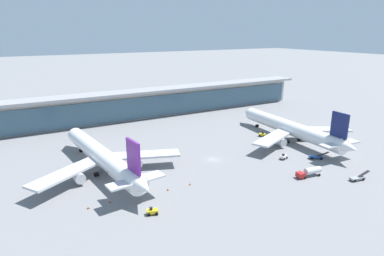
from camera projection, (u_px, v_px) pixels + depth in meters
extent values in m
plane|color=slate|center=(213.00, 160.00, 118.88)|extent=(1200.00, 1200.00, 0.00)
cylinder|color=white|center=(101.00, 155.00, 107.73)|extent=(11.72, 55.06, 5.77)
cone|color=white|center=(74.00, 134.00, 130.81)|extent=(6.19, 5.78, 5.66)
cone|color=white|center=(143.00, 187.00, 84.70)|extent=(5.86, 6.88, 5.20)
cube|color=black|center=(76.00, 133.00, 127.96)|extent=(4.57, 2.85, 0.70)
cube|color=#B7BABF|center=(67.00, 173.00, 97.12)|extent=(24.45, 18.68, 0.70)
cube|color=#B7BABF|center=(143.00, 155.00, 111.09)|extent=(25.58, 14.40, 0.70)
cylinder|color=silver|center=(79.00, 177.00, 98.91)|extent=(3.62, 4.50, 3.19)
cylinder|color=silver|center=(136.00, 163.00, 109.53)|extent=(3.62, 4.50, 3.19)
cube|color=#661E84|center=(133.00, 157.00, 86.67)|extent=(1.45, 7.00, 8.96)
cube|color=#B7BABF|center=(136.00, 180.00, 87.74)|extent=(16.31, 6.09, 0.50)
cylinder|color=black|center=(96.00, 174.00, 104.97)|extent=(1.34, 1.52, 1.39)
cylinder|color=black|center=(115.00, 170.00, 108.55)|extent=(1.34, 1.52, 1.39)
cylinder|color=black|center=(81.00, 150.00, 126.11)|extent=(1.34, 1.52, 1.39)
cylinder|color=white|center=(290.00, 128.00, 138.68)|extent=(8.91, 55.00, 5.77)
cone|color=white|center=(248.00, 113.00, 164.21)|extent=(5.95, 5.51, 5.66)
cone|color=white|center=(349.00, 148.00, 113.23)|extent=(5.55, 6.64, 5.20)
cube|color=black|center=(252.00, 112.00, 161.08)|extent=(4.46, 2.63, 0.70)
cube|color=#B7BABF|center=(274.00, 137.00, 129.36)|extent=(25.42, 15.49, 0.70)
cube|color=#B7BABF|center=(320.00, 129.00, 139.92)|extent=(24.83, 17.73, 0.70)
cylinder|color=silver|center=(280.00, 141.00, 130.69)|extent=(3.42, 4.36, 3.19)
cylinder|color=silver|center=(315.00, 135.00, 138.72)|extent=(3.42, 4.36, 3.19)
cube|color=#141E51|center=(340.00, 125.00, 115.61)|extent=(1.10, 7.00, 8.96)
cube|color=#B7BABF|center=(340.00, 143.00, 116.60)|extent=(16.15, 5.29, 0.50)
cylinder|color=black|center=(288.00, 142.00, 136.11)|extent=(1.27, 1.46, 1.39)
cylinder|color=black|center=(299.00, 139.00, 138.81)|extent=(1.27, 1.46, 1.39)
cylinder|color=black|center=(257.00, 126.00, 158.87)|extent=(1.27, 1.46, 1.39)
cube|color=yellow|center=(152.00, 211.00, 83.04)|extent=(3.12, 2.28, 0.90)
cube|color=black|center=(151.00, 209.00, 82.76)|extent=(0.88, 0.88, 0.70)
cylinder|color=black|center=(156.00, 211.00, 84.03)|extent=(0.94, 0.54, 0.90)
cylinder|color=black|center=(157.00, 214.00, 82.69)|extent=(0.94, 0.54, 0.90)
cylinder|color=black|center=(148.00, 212.00, 83.65)|extent=(0.94, 0.54, 0.90)
cylinder|color=black|center=(149.00, 215.00, 82.31)|extent=(0.94, 0.54, 0.90)
cube|color=yellow|center=(262.00, 135.00, 144.67)|extent=(2.87, 3.14, 0.90)
cube|color=black|center=(263.00, 133.00, 144.32)|extent=(0.98, 0.98, 0.70)
cylinder|color=black|center=(260.00, 136.00, 144.55)|extent=(0.76, 0.89, 0.90)
cylinder|color=black|center=(260.00, 135.00, 145.80)|extent=(0.76, 0.89, 0.90)
cylinder|color=black|center=(264.00, 136.00, 143.79)|extent=(0.76, 0.89, 0.90)
cylinder|color=black|center=(265.00, 135.00, 145.03)|extent=(0.76, 0.89, 0.90)
cube|color=#234C9E|center=(316.00, 157.00, 119.47)|extent=(5.01, 4.10, 0.60)
cube|color=black|center=(323.00, 154.00, 119.04)|extent=(3.82, 2.89, 1.72)
cylinder|color=black|center=(320.00, 157.00, 120.27)|extent=(0.91, 0.72, 0.90)
cylinder|color=black|center=(321.00, 158.00, 118.68)|extent=(0.91, 0.72, 0.90)
cylinder|color=black|center=(310.00, 157.00, 120.44)|extent=(0.91, 0.72, 0.90)
cylinder|color=black|center=(312.00, 158.00, 118.85)|extent=(0.91, 0.72, 0.90)
cube|color=#B21E1E|center=(300.00, 175.00, 103.42)|extent=(2.29, 2.64, 1.50)
cylinder|color=silver|center=(313.00, 170.00, 104.95)|extent=(5.83, 2.81, 2.10)
cylinder|color=black|center=(305.00, 178.00, 102.99)|extent=(0.93, 0.39, 0.90)
cylinder|color=black|center=(300.00, 175.00, 104.96)|extent=(0.93, 0.39, 0.90)
cylinder|color=black|center=(319.00, 175.00, 105.05)|extent=(0.93, 0.39, 0.90)
cylinder|color=black|center=(314.00, 172.00, 107.01)|extent=(0.93, 0.39, 0.90)
cube|color=gray|center=(357.00, 178.00, 102.12)|extent=(5.04, 2.59, 0.60)
cube|color=black|center=(364.00, 174.00, 102.60)|extent=(4.05, 1.56, 1.72)
cylinder|color=black|center=(359.00, 177.00, 103.50)|extent=(0.93, 0.43, 0.90)
cylinder|color=black|center=(363.00, 179.00, 102.00)|extent=(0.93, 0.43, 0.90)
cylinder|color=black|center=(351.00, 179.00, 102.40)|extent=(0.93, 0.43, 0.90)
cylinder|color=black|center=(355.00, 181.00, 100.91)|extent=(0.93, 0.43, 0.90)
cube|color=silver|center=(284.00, 157.00, 119.10)|extent=(3.08, 2.13, 0.90)
cube|color=black|center=(283.00, 155.00, 118.67)|extent=(0.85, 0.85, 0.70)
cylinder|color=black|center=(283.00, 157.00, 120.37)|extent=(0.94, 0.49, 0.90)
cylinder|color=black|center=(287.00, 158.00, 119.38)|extent=(0.94, 0.49, 0.90)
cylinder|color=black|center=(280.00, 158.00, 119.08)|extent=(0.94, 0.49, 0.90)
cylinder|color=black|center=(284.00, 159.00, 118.08)|extent=(0.94, 0.49, 0.90)
cube|color=#B2ADA3|center=(142.00, 105.00, 175.00)|extent=(197.05, 8.00, 14.00)
cube|color=#3D5B70|center=(145.00, 108.00, 171.61)|extent=(193.11, 0.50, 11.20)
cube|color=gray|center=(143.00, 91.00, 171.18)|extent=(200.99, 12.80, 1.20)
cone|color=orange|center=(168.00, 189.00, 95.83)|extent=(0.44, 0.44, 0.70)
cube|color=black|center=(168.00, 190.00, 95.92)|extent=(0.62, 0.62, 0.04)
cone|color=orange|center=(190.00, 184.00, 99.31)|extent=(0.44, 0.44, 0.70)
cube|color=black|center=(190.00, 185.00, 99.41)|extent=(0.62, 0.62, 0.04)
cone|color=orange|center=(88.00, 207.00, 85.96)|extent=(0.44, 0.44, 0.70)
cube|color=black|center=(88.00, 209.00, 86.05)|extent=(0.62, 0.62, 0.04)
cone|color=orange|center=(110.00, 201.00, 89.11)|extent=(0.44, 0.44, 0.70)
cube|color=black|center=(110.00, 202.00, 89.21)|extent=(0.62, 0.62, 0.04)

